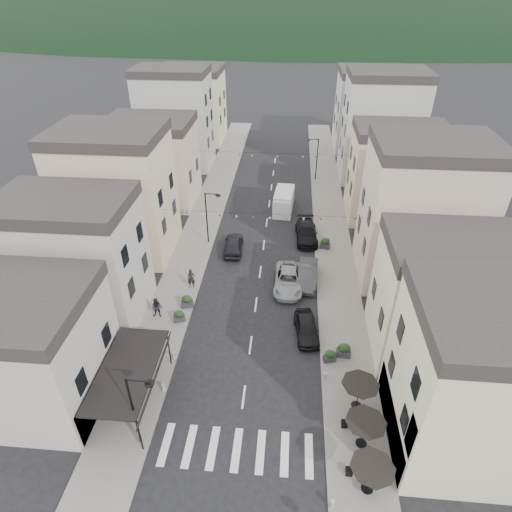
{
  "coord_description": "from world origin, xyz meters",
  "views": [
    {
      "loc": [
        2.53,
        -13.27,
        24.9
      ],
      "look_at": [
        -0.21,
        18.59,
        3.5
      ],
      "focal_mm": 30.0,
      "sensor_mm": 36.0,
      "label": 1
    }
  ],
  "objects_px": {
    "parked_car_d": "(306,233)",
    "pedestrian_a": "(191,279)",
    "parked_car_b": "(307,275)",
    "parked_car_c": "(288,280)",
    "parked_car_e": "(234,244)",
    "delivery_van": "(284,200)",
    "parked_car_a": "(306,328)",
    "pedestrian_b": "(157,308)"
  },
  "relations": [
    {
      "from": "pedestrian_a",
      "to": "pedestrian_b",
      "type": "bearing_deg",
      "value": -124.28
    },
    {
      "from": "parked_car_a",
      "to": "parked_car_c",
      "type": "height_order",
      "value": "parked_car_c"
    },
    {
      "from": "parked_car_a",
      "to": "parked_car_d",
      "type": "height_order",
      "value": "parked_car_d"
    },
    {
      "from": "parked_car_e",
      "to": "parked_car_c",
      "type": "bearing_deg",
      "value": 132.95
    },
    {
      "from": "delivery_van",
      "to": "parked_car_e",
      "type": "bearing_deg",
      "value": -112.98
    },
    {
      "from": "parked_car_e",
      "to": "pedestrian_a",
      "type": "bearing_deg",
      "value": 62.4
    },
    {
      "from": "parked_car_e",
      "to": "delivery_van",
      "type": "distance_m",
      "value": 11.04
    },
    {
      "from": "parked_car_b",
      "to": "pedestrian_a",
      "type": "relative_size",
      "value": 2.59
    },
    {
      "from": "delivery_van",
      "to": "pedestrian_a",
      "type": "relative_size",
      "value": 2.89
    },
    {
      "from": "delivery_van",
      "to": "pedestrian_b",
      "type": "bearing_deg",
      "value": -111.89
    },
    {
      "from": "parked_car_b",
      "to": "pedestrian_a",
      "type": "height_order",
      "value": "pedestrian_a"
    },
    {
      "from": "parked_car_d",
      "to": "pedestrian_b",
      "type": "relative_size",
      "value": 2.92
    },
    {
      "from": "pedestrian_a",
      "to": "delivery_van",
      "type": "bearing_deg",
      "value": 54.99
    },
    {
      "from": "parked_car_e",
      "to": "parked_car_d",
      "type": "bearing_deg",
      "value": -161.08
    },
    {
      "from": "parked_car_e",
      "to": "delivery_van",
      "type": "bearing_deg",
      "value": -119.94
    },
    {
      "from": "parked_car_b",
      "to": "parked_car_e",
      "type": "distance_m",
      "value": 9.09
    },
    {
      "from": "parked_car_b",
      "to": "parked_car_c",
      "type": "relative_size",
      "value": 0.9
    },
    {
      "from": "parked_car_b",
      "to": "pedestrian_b",
      "type": "distance_m",
      "value": 14.26
    },
    {
      "from": "parked_car_b",
      "to": "parked_car_d",
      "type": "bearing_deg",
      "value": 94.37
    },
    {
      "from": "parked_car_a",
      "to": "pedestrian_a",
      "type": "distance_m",
      "value": 11.87
    },
    {
      "from": "parked_car_d",
      "to": "pedestrian_a",
      "type": "distance_m",
      "value": 14.6
    },
    {
      "from": "parked_car_a",
      "to": "parked_car_e",
      "type": "relative_size",
      "value": 0.92
    },
    {
      "from": "parked_car_c",
      "to": "pedestrian_b",
      "type": "relative_size",
      "value": 2.95
    },
    {
      "from": "parked_car_c",
      "to": "delivery_van",
      "type": "relative_size",
      "value": 1.0
    },
    {
      "from": "parked_car_d",
      "to": "parked_car_e",
      "type": "xyz_separation_m",
      "value": [
        -7.72,
        -3.12,
        -0.01
      ]
    },
    {
      "from": "delivery_van",
      "to": "pedestrian_b",
      "type": "distance_m",
      "value": 23.18
    },
    {
      "from": "parked_car_e",
      "to": "delivery_van",
      "type": "xyz_separation_m",
      "value": [
        4.99,
        9.84,
        0.49
      ]
    },
    {
      "from": "parked_car_a",
      "to": "parked_car_b",
      "type": "xyz_separation_m",
      "value": [
        0.18,
        7.24,
        0.1
      ]
    },
    {
      "from": "parked_car_b",
      "to": "pedestrian_a",
      "type": "distance_m",
      "value": 10.96
    },
    {
      "from": "parked_car_e",
      "to": "pedestrian_b",
      "type": "distance_m",
      "value": 12.15
    },
    {
      "from": "parked_car_c",
      "to": "pedestrian_b",
      "type": "bearing_deg",
      "value": -153.64
    },
    {
      "from": "pedestrian_a",
      "to": "parked_car_a",
      "type": "bearing_deg",
      "value": -35.66
    },
    {
      "from": "delivery_van",
      "to": "parked_car_c",
      "type": "bearing_deg",
      "value": -82.66
    },
    {
      "from": "parked_car_a",
      "to": "parked_car_b",
      "type": "height_order",
      "value": "parked_car_b"
    },
    {
      "from": "parked_car_a",
      "to": "parked_car_b",
      "type": "relative_size",
      "value": 0.85
    },
    {
      "from": "pedestrian_a",
      "to": "pedestrian_b",
      "type": "relative_size",
      "value": 1.02
    },
    {
      "from": "parked_car_d",
      "to": "delivery_van",
      "type": "xyz_separation_m",
      "value": [
        -2.74,
        6.72,
        0.48
      ]
    },
    {
      "from": "parked_car_e",
      "to": "delivery_van",
      "type": "relative_size",
      "value": 0.84
    },
    {
      "from": "parked_car_c",
      "to": "parked_car_e",
      "type": "bearing_deg",
      "value": 136.63
    },
    {
      "from": "parked_car_a",
      "to": "delivery_van",
      "type": "relative_size",
      "value": 0.77
    },
    {
      "from": "parked_car_a",
      "to": "parked_car_c",
      "type": "xyz_separation_m",
      "value": [
        -1.62,
        6.32,
        0.05
      ]
    },
    {
      "from": "parked_car_d",
      "to": "pedestrian_a",
      "type": "xyz_separation_m",
      "value": [
        -10.79,
        -9.84,
        0.29
      ]
    }
  ]
}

